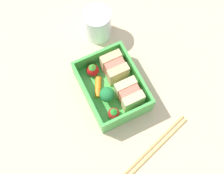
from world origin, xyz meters
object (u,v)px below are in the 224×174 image
Objects in this scene: strawberry_far_left at (93,70)px; drinking_glass at (97,24)px; broccoli_floret at (107,95)px; strawberry_left at (114,113)px; sandwich_left at (115,68)px; sandwich_center_left at (129,94)px; chopstick_pair at (150,152)px; carrot_stick_far_left at (98,87)px.

drinking_glass reaches higher than strawberry_far_left.
strawberry_left is (3.98, -0.37, -1.39)cm from broccoli_floret.
drinking_glass reaches higher than sandwich_left.
sandwich_center_left is 1.73× the size of strawberry_left.
sandwich_left is 0.25× the size of chopstick_pair.
broccoli_floret is at bearing -167.77° from chopstick_pair.
sandwich_center_left is (7.10, 0.00, 0.00)cm from sandwich_left.
sandwich_left is 0.69× the size of drinking_glass.
sandwich_left is at bearing 176.52° from chopstick_pair.
sandwich_center_left is at bearing 113.45° from strawberry_left.
broccoli_floret is at bearing 1.40° from strawberry_far_left.
carrot_stick_far_left is at bearing -24.89° from drinking_glass.
carrot_stick_far_left is (4.03, -0.57, -0.87)cm from strawberry_far_left.
strawberry_left reaches higher than chopstick_pair.
broccoli_floret is (7.25, 0.18, 1.25)cm from strawberry_far_left.
strawberry_left is 21.86cm from drinking_glass.
drinking_glass reaches higher than sandwich_center_left.
sandwich_left reaches higher than broccoli_floret.
sandwich_left is at bearing 140.04° from broccoli_floret.
strawberry_left is at bearing -161.54° from chopstick_pair.
strawberry_far_left is 11.23cm from strawberry_left.
broccoli_floret is 0.58× the size of drinking_glass.
chopstick_pair is 2.70× the size of drinking_glass.
strawberry_far_left is 0.75× the size of broccoli_floret.
strawberry_far_left reaches higher than strawberry_left.
strawberry_far_left is (-2.09, -4.50, -1.01)cm from sandwich_left.
chopstick_pair is at bearing 8.67° from strawberry_far_left.
sandwich_center_left is at bearing -3.99° from drinking_glass.
carrot_stick_far_left is (-5.16, -5.07, -1.87)cm from sandwich_center_left.
sandwich_left reaches higher than carrot_stick_far_left.
sandwich_left is 6.74cm from broccoli_floret.
sandwich_center_left is 0.25× the size of chopstick_pair.
chopstick_pair is at bearing -3.48° from sandwich_left.
carrot_stick_far_left is 1.02× the size of broccoli_floret.
strawberry_left is 0.40× the size of drinking_glass.
carrot_stick_far_left is at bearing -177.00° from strawberry_left.
broccoli_floret is at bearing -39.96° from sandwich_left.
broccoli_floret is at bearing 13.00° from carrot_stick_far_left.
strawberry_far_left is 22.08cm from chopstick_pair.
strawberry_far_left is 7.36cm from broccoli_floret.
strawberry_far_left is at bearing -178.60° from broccoli_floret.
chopstick_pair is (19.61, -1.19, -3.40)cm from sandwich_left.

